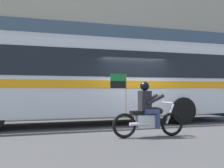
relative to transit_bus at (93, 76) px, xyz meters
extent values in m
plane|color=#3D3D3F|center=(1.27, -1.19, -1.88)|extent=(60.00, 60.00, 0.00)
cube|color=#B7B2A8|center=(1.27, 3.91, -1.81)|extent=(28.00, 3.80, 0.15)
cube|color=silver|center=(1.27, -1.79, -1.88)|extent=(26.60, 0.14, 0.01)
cube|color=gray|center=(1.27, 6.21, 4.70)|extent=(28.00, 0.80, 13.16)
cube|color=#384C60|center=(1.27, 5.77, 2.72)|extent=(25.76, 0.10, 1.40)
cube|color=silver|center=(0.00, 0.01, -0.15)|extent=(11.98, 2.76, 2.70)
cube|color=black|center=(0.00, 0.01, 0.40)|extent=(11.03, 2.79, 0.96)
cube|color=orange|center=(0.00, 0.01, -0.35)|extent=(11.74, 2.79, 0.28)
cube|color=#ADB1BA|center=(0.00, 0.01, 1.26)|extent=(11.74, 2.63, 0.16)
cylinder|color=black|center=(3.28, -1.17, -1.36)|extent=(1.04, 0.30, 1.04)
torus|color=black|center=(1.37, -3.65, -1.54)|extent=(0.69, 0.13, 0.69)
torus|color=black|center=(-0.08, -3.58, -1.54)|extent=(0.69, 0.13, 0.69)
cube|color=silver|center=(0.60, -3.61, -1.44)|extent=(0.65, 0.31, 0.36)
ellipsoid|color=black|center=(0.85, -3.62, -1.16)|extent=(0.49, 0.30, 0.24)
cube|color=black|center=(0.40, -3.60, -1.20)|extent=(0.57, 0.29, 0.12)
cylinder|color=silver|center=(1.31, -3.65, -1.24)|extent=(0.28, 0.07, 0.58)
cylinder|color=silver|center=(1.23, -3.64, -0.92)|extent=(0.07, 0.64, 0.04)
cylinder|color=silver|center=(0.29, -3.76, -1.49)|extent=(0.55, 0.12, 0.09)
cube|color=black|center=(0.53, -3.61, -0.86)|extent=(0.30, 0.37, 0.56)
sphere|color=black|center=(0.53, -3.61, -0.45)|extent=(0.26, 0.26, 0.26)
cylinder|color=navy|center=(0.68, -3.44, -1.16)|extent=(0.43, 0.17, 0.15)
cylinder|color=navy|center=(0.86, -3.45, -1.40)|extent=(0.13, 0.13, 0.46)
cylinder|color=navy|center=(0.66, -3.80, -1.16)|extent=(0.43, 0.17, 0.15)
cylinder|color=navy|center=(0.84, -3.80, -1.40)|extent=(0.13, 0.13, 0.46)
cylinder|color=black|center=(0.78, -3.42, -0.82)|extent=(0.52, 0.14, 0.32)
cylinder|color=black|center=(0.76, -3.82, -0.82)|extent=(0.52, 0.14, 0.32)
cylinder|color=olive|center=(-0.03, -3.58, -0.73)|extent=(0.02, 0.02, 1.25)
cube|color=#197233|center=(-0.26, -3.57, -0.21)|extent=(0.44, 0.04, 0.20)
cube|color=black|center=(-0.26, -3.57, -0.41)|extent=(0.44, 0.04, 0.20)
cylinder|color=gold|center=(2.32, 3.02, -1.44)|extent=(0.22, 0.22, 0.58)
sphere|color=gold|center=(2.32, 3.02, -1.08)|extent=(0.20, 0.20, 0.20)
cylinder|color=gold|center=(2.32, 2.88, -1.41)|extent=(0.09, 0.10, 0.09)
camera|label=1|loc=(-3.04, -11.21, -0.55)|focal=47.53mm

